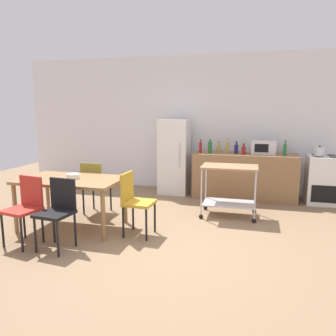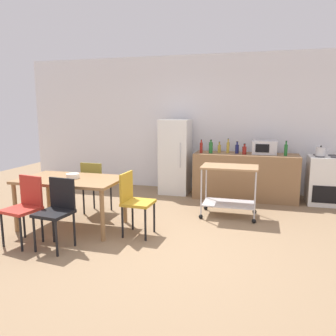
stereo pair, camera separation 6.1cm
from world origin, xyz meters
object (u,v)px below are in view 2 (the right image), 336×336
(bottle_sparkling_water, at_px, (228,147))
(chair_red, at_px, (25,205))
(dining_table, at_px, (71,184))
(fruit_bowl, at_px, (73,176))
(bottle_sesame_oil, at_px, (201,147))
(kettle, at_px, (321,151))
(bottle_vinegar, at_px, (219,148))
(chair_mustard, at_px, (134,199))
(kitchen_cart, at_px, (229,183))
(stove_oven, at_px, (324,180))
(bottle_soy_sauce, at_px, (211,147))
(refrigerator, at_px, (175,157))
(bottle_soda, at_px, (286,150))
(bottle_wine, at_px, (237,149))
(microwave, at_px, (264,147))
(chair_olive, at_px, (95,184))
(chair_black, at_px, (57,208))
(bottle_hot_sauce, at_px, (244,150))

(bottle_sparkling_water, bearing_deg, chair_red, -126.97)
(dining_table, xyz_separation_m, fruit_bowl, (0.03, 0.01, 0.11))
(bottle_sesame_oil, bearing_deg, dining_table, -124.61)
(fruit_bowl, height_order, kettle, kettle)
(bottle_vinegar, distance_m, fruit_bowl, 3.05)
(chair_mustard, relative_size, kitchen_cart, 0.98)
(chair_red, xyz_separation_m, kettle, (4.02, 2.98, 0.48))
(stove_oven, distance_m, bottle_sesame_oil, 2.39)
(chair_red, bearing_deg, bottle_soy_sauce, 66.19)
(stove_oven, relative_size, fruit_bowl, 4.75)
(refrigerator, height_order, bottle_soda, refrigerator)
(bottle_vinegar, height_order, bottle_wine, bottle_wine)
(bottle_sparkling_water, bearing_deg, bottle_soy_sauce, -156.89)
(kitchen_cart, distance_m, fruit_bowl, 2.48)
(dining_table, height_order, microwave, microwave)
(chair_red, distance_m, bottle_soda, 4.55)
(dining_table, height_order, bottle_soy_sauce, bottle_soy_sauce)
(chair_olive, xyz_separation_m, bottle_sparkling_water, (2.05, 1.72, 0.50))
(chair_black, distance_m, bottle_sesame_oil, 3.30)
(chair_black, height_order, microwave, microwave)
(bottle_sesame_oil, bearing_deg, bottle_wine, 9.46)
(bottle_hot_sauce, distance_m, kettle, 1.36)
(chair_olive, xyz_separation_m, bottle_wine, (2.23, 1.68, 0.48))
(bottle_hot_sauce, bearing_deg, dining_table, -136.55)
(stove_oven, bearing_deg, chair_mustard, -139.80)
(chair_black, xyz_separation_m, fruit_bowl, (-0.20, 0.73, 0.27))
(chair_red, relative_size, fruit_bowl, 4.60)
(bottle_vinegar, bearing_deg, bottle_sparkling_water, -1.17)
(chair_mustard, distance_m, bottle_sesame_oil, 2.42)
(chair_olive, relative_size, bottle_wine, 3.72)
(chair_mustard, xyz_separation_m, kettle, (2.75, 2.32, 0.48))
(bottle_sesame_oil, distance_m, bottle_hot_sauce, 0.84)
(chair_black, bearing_deg, dining_table, 114.05)
(chair_mustard, relative_size, microwave, 1.93)
(bottle_soy_sauce, bearing_deg, fruit_bowl, -127.36)
(stove_oven, relative_size, microwave, 2.00)
(bottle_sparkling_water, bearing_deg, microwave, 1.82)
(stove_oven, relative_size, kitchen_cart, 1.01)
(chair_olive, relative_size, bottle_vinegar, 4.06)
(bottle_soy_sauce, relative_size, bottle_hot_sauce, 1.29)
(bottle_sesame_oil, xyz_separation_m, bottle_wine, (0.69, 0.12, -0.02))
(bottle_sesame_oil, bearing_deg, microwave, 8.00)
(refrigerator, height_order, bottle_hot_sauce, refrigerator)
(bottle_sparkling_water, height_order, bottle_hot_sauce, bottle_sparkling_water)
(chair_red, height_order, fruit_bowl, chair_red)
(dining_table, relative_size, bottle_soda, 5.30)
(bottle_vinegar, bearing_deg, bottle_wine, -5.85)
(chair_red, bearing_deg, bottle_sesame_oil, 68.70)
(bottle_hot_sauce, xyz_separation_m, microwave, (0.37, 0.16, 0.05))
(kitchen_cart, bearing_deg, stove_oven, 36.89)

